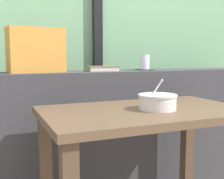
{
  "coord_description": "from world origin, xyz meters",
  "views": [
    {
      "loc": [
        -0.73,
        -1.2,
        0.94
      ],
      "look_at": [
        -0.07,
        0.39,
        0.74
      ],
      "focal_mm": 46.62,
      "sensor_mm": 36.0,
      "label": 1
    }
  ],
  "objects_px": {
    "throw_pillow": "(36,50)",
    "breakfast_table": "(145,134)",
    "closed_book": "(102,69)",
    "soup_bowl": "(158,102)",
    "juice_glass": "(145,63)",
    "coaster_square": "(144,70)"
  },
  "relations": [
    {
      "from": "throw_pillow",
      "to": "breakfast_table",
      "type": "bearing_deg",
      "value": -51.56
    },
    {
      "from": "closed_book",
      "to": "soup_bowl",
      "type": "bearing_deg",
      "value": -83.19
    },
    {
      "from": "juice_glass",
      "to": "throw_pillow",
      "type": "relative_size",
      "value": 0.31
    },
    {
      "from": "soup_bowl",
      "to": "throw_pillow",
      "type": "bearing_deg",
      "value": 129.3
    },
    {
      "from": "breakfast_table",
      "to": "soup_bowl",
      "type": "xyz_separation_m",
      "value": [
        0.04,
        -0.04,
        0.16
      ]
    },
    {
      "from": "juice_glass",
      "to": "closed_book",
      "type": "distance_m",
      "value": 0.33
    },
    {
      "from": "coaster_square",
      "to": "juice_glass",
      "type": "xyz_separation_m",
      "value": [
        -0.0,
        -0.0,
        0.05
      ]
    },
    {
      "from": "coaster_square",
      "to": "soup_bowl",
      "type": "distance_m",
      "value": 0.66
    },
    {
      "from": "breakfast_table",
      "to": "closed_book",
      "type": "height_order",
      "value": "closed_book"
    },
    {
      "from": "coaster_square",
      "to": "juice_glass",
      "type": "height_order",
      "value": "juice_glass"
    },
    {
      "from": "throw_pillow",
      "to": "soup_bowl",
      "type": "height_order",
      "value": "throw_pillow"
    },
    {
      "from": "throw_pillow",
      "to": "soup_bowl",
      "type": "distance_m",
      "value": 0.79
    },
    {
      "from": "juice_glass",
      "to": "soup_bowl",
      "type": "xyz_separation_m",
      "value": [
        -0.26,
        -0.6,
        -0.17
      ]
    },
    {
      "from": "coaster_square",
      "to": "closed_book",
      "type": "distance_m",
      "value": 0.33
    },
    {
      "from": "breakfast_table",
      "to": "closed_book",
      "type": "bearing_deg",
      "value": 92.46
    },
    {
      "from": "breakfast_table",
      "to": "coaster_square",
      "type": "xyz_separation_m",
      "value": [
        0.31,
        0.56,
        0.29
      ]
    },
    {
      "from": "breakfast_table",
      "to": "coaster_square",
      "type": "relative_size",
      "value": 9.84
    },
    {
      "from": "breakfast_table",
      "to": "soup_bowl",
      "type": "distance_m",
      "value": 0.17
    },
    {
      "from": "breakfast_table",
      "to": "juice_glass",
      "type": "xyz_separation_m",
      "value": [
        0.31,
        0.56,
        0.33
      ]
    },
    {
      "from": "soup_bowl",
      "to": "breakfast_table",
      "type": "bearing_deg",
      "value": 139.61
    },
    {
      "from": "coaster_square",
      "to": "throw_pillow",
      "type": "relative_size",
      "value": 0.31
    },
    {
      "from": "breakfast_table",
      "to": "coaster_square",
      "type": "height_order",
      "value": "coaster_square"
    }
  ]
}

